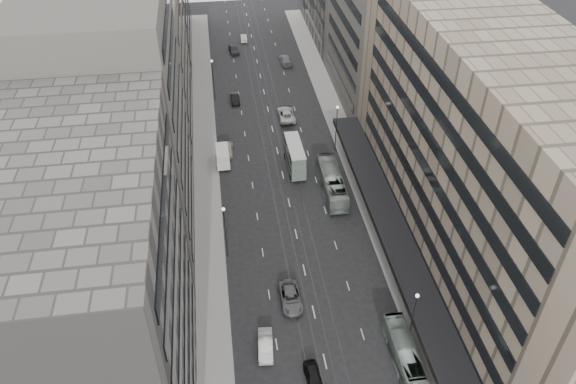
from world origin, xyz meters
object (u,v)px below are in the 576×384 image
panel_van (223,156)px  sedan_1 (266,345)px  sedan_0 (313,377)px  sedan_2 (291,297)px  bus_near (404,353)px  bus_far (332,182)px  double_decker (295,156)px

panel_van → sedan_1: bearing=-86.0°
sedan_0 → sedan_2: size_ratio=0.73×
bus_near → sedan_2: (-11.00, 10.15, -0.61)m
bus_far → sedan_2: bus_far is taller
double_decker → panel_van: double_decker is taller
sedan_1 → sedan_0: bearing=-40.7°
bus_near → bus_far: bus_far is taller
bus_far → sedan_0: (-8.50, -31.99, -1.01)m
bus_near → panel_van: 44.14m
bus_near → sedan_0: 10.26m
sedan_1 → sedan_2: sedan_2 is taller
double_decker → sedan_1: bearing=-104.9°
sedan_0 → sedan_2: (-0.82, 11.17, 0.08)m
bus_far → sedan_2: (-9.32, -20.82, -0.93)m
sedan_1 → sedan_2: size_ratio=0.82×
bus_far → panel_van: bus_far is taller
panel_van → sedan_2: 31.03m
bus_near → double_decker: size_ratio=1.21×
sedan_2 → bus_far: bearing=64.7°
bus_far → double_decker: 8.20m
sedan_0 → bus_near: bearing=2.5°
sedan_2 → panel_van: bearing=101.3°
double_decker → sedan_0: 38.92m
bus_far → sedan_1: bearing=65.1°
double_decker → sedan_0: double_decker is taller
bus_near → sedan_1: 15.24m
sedan_0 → double_decker: bearing=81.1°
bus_near → bus_far: 31.02m
bus_near → double_decker: 38.22m
sedan_1 → double_decker: bearing=80.8°
bus_near → sedan_0: size_ratio=2.45×
double_decker → bus_near: bearing=-81.4°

